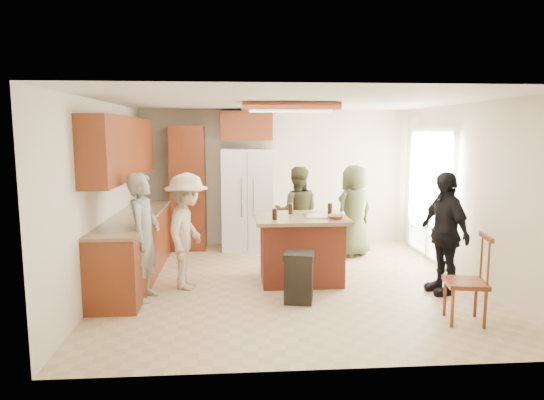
{
  "coord_description": "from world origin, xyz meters",
  "views": [
    {
      "loc": [
        -0.74,
        -6.52,
        2.1
      ],
      "look_at": [
        -0.24,
        0.2,
        1.15
      ],
      "focal_mm": 32.0,
      "sensor_mm": 36.0,
      "label": 1
    }
  ],
  "objects": [
    {
      "name": "left_cabinetry",
      "position": [
        -2.24,
        0.4,
        0.96
      ],
      "size": [
        0.64,
        3.0,
        2.3
      ],
      "color": "maroon",
      "rests_on": "ground"
    },
    {
      "name": "back_wall_units",
      "position": [
        -1.33,
        2.2,
        1.38
      ],
      "size": [
        1.8,
        0.6,
        2.45
      ],
      "color": "maroon",
      "rests_on": "ground"
    },
    {
      "name": "spindle_chair",
      "position": [
        1.79,
        -1.54,
        0.45
      ],
      "size": [
        0.49,
        0.49,
        0.99
      ],
      "color": "maroon",
      "rests_on": "ground"
    },
    {
      "name": "person_front_left",
      "position": [
        -1.9,
        -0.5,
        0.8
      ],
      "size": [
        0.52,
        0.65,
        1.6
      ],
      "primitive_type": "imported",
      "rotation": [
        0.0,
        0.0,
        1.4
      ],
      "color": "gray",
      "rests_on": "ground"
    },
    {
      "name": "kitchen_island",
      "position": [
        0.16,
        0.1,
        0.47
      ],
      "size": [
        1.28,
        1.03,
        0.93
      ],
      "color": "#A5412A",
      "rests_on": "ground"
    },
    {
      "name": "refrigerator",
      "position": [
        -0.55,
        2.12,
        0.9
      ],
      "size": [
        0.9,
        0.76,
        1.8
      ],
      "color": "white",
      "rests_on": "ground"
    },
    {
      "name": "trash_bin",
      "position": [
        0.02,
        -0.74,
        0.32
      ],
      "size": [
        0.43,
        0.43,
        0.63
      ],
      "color": "black",
      "rests_on": "ground"
    },
    {
      "name": "person_side_right",
      "position": [
        1.95,
        -0.53,
        0.8
      ],
      "size": [
        0.65,
        1.01,
        1.6
      ],
      "primitive_type": "imported",
      "rotation": [
        0.0,
        0.0,
        -1.38
      ],
      "color": "black",
      "rests_on": "ground"
    },
    {
      "name": "room_shell",
      "position": [
        4.37,
        1.64,
        0.87
      ],
      "size": [
        8.0,
        5.2,
        5.0
      ],
      "color": "tan",
      "rests_on": "ground"
    },
    {
      "name": "person_behind_right",
      "position": [
        1.25,
        1.43,
        0.78
      ],
      "size": [
        0.9,
        0.81,
        1.55
      ],
      "primitive_type": "imported",
      "rotation": [
        0.0,
        0.0,
        3.68
      ],
      "color": "#343C23",
      "rests_on": "ground"
    },
    {
      "name": "person_behind_left",
      "position": [
        0.26,
        1.35,
        0.77
      ],
      "size": [
        0.79,
        0.53,
        1.54
      ],
      "primitive_type": "imported",
      "rotation": [
        0.0,
        0.0,
        3.05
      ],
      "color": "#393A21",
      "rests_on": "ground"
    },
    {
      "name": "person_counter",
      "position": [
        -1.41,
        -0.08,
        0.78
      ],
      "size": [
        0.62,
        1.07,
        1.56
      ],
      "primitive_type": "imported",
      "rotation": [
        0.0,
        0.0,
        1.42
      ],
      "color": "tan",
      "rests_on": "ground"
    },
    {
      "name": "island_items",
      "position": [
        0.4,
        0.02,
        0.96
      ],
      "size": [
        1.0,
        0.62,
        0.15
      ],
      "color": "silver",
      "rests_on": "kitchen_island"
    }
  ]
}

